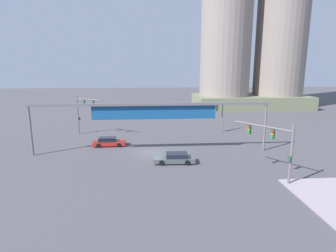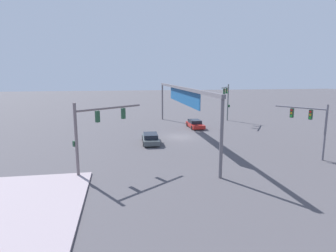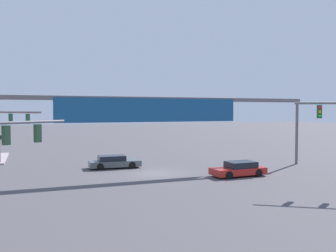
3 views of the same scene
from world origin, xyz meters
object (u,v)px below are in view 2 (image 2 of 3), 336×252
(traffic_signal_near_corner, at_px, (311,120))
(traffic_signal_cross_street, at_px, (94,125))
(sedan_car_waiting_far, at_px, (195,124))
(traffic_signal_opposite_side, at_px, (227,97))
(sedan_car_approaching, at_px, (151,138))

(traffic_signal_near_corner, bearing_deg, traffic_signal_cross_street, 56.49)
(traffic_signal_near_corner, relative_size, sedan_car_waiting_far, 1.17)
(traffic_signal_opposite_side, height_order, sedan_car_approaching, traffic_signal_opposite_side)
(sedan_car_approaching, bearing_deg, sedan_car_waiting_far, -39.28)
(sedan_car_approaching, distance_m, sedan_car_waiting_far, 11.86)
(traffic_signal_near_corner, xyz_separation_m, sedan_car_waiting_far, (-17.48, -6.85, -3.16))
(traffic_signal_near_corner, distance_m, sedan_car_approaching, 17.42)
(traffic_signal_near_corner, bearing_deg, traffic_signal_opposite_side, -35.91)
(traffic_signal_near_corner, xyz_separation_m, sedan_car_approaching, (-8.66, -14.78, -3.16))
(traffic_signal_cross_street, bearing_deg, sedan_car_waiting_far, 16.60)
(traffic_signal_near_corner, height_order, sedan_car_waiting_far, traffic_signal_near_corner)
(traffic_signal_opposite_side, bearing_deg, traffic_signal_near_corner, 32.35)
(traffic_signal_opposite_side, distance_m, sedan_car_approaching, 20.70)
(traffic_signal_opposite_side, height_order, traffic_signal_cross_street, traffic_signal_opposite_side)
(traffic_signal_cross_street, distance_m, sedan_car_approaching, 11.48)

